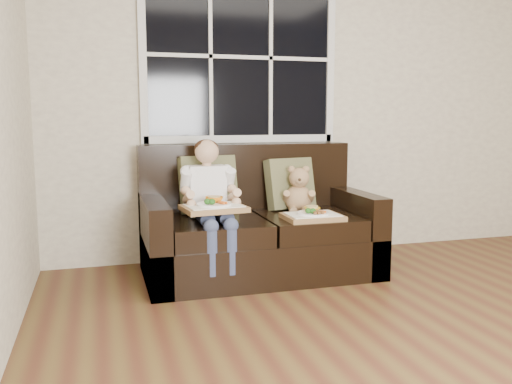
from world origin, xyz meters
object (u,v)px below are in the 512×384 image
object	(u,v)px
child	(210,192)
teddy_bear	(299,193)
loveseat	(257,232)
tray_left	(214,207)
tray_right	(313,215)

from	to	relation	value
child	teddy_bear	size ratio (longest dim) A/B	2.36
loveseat	tray_left	world-z (taller)	loveseat
loveseat	teddy_bear	size ratio (longest dim) A/B	4.61
loveseat	tray_right	xyz separation A→B (m)	(0.32, -0.33, 0.17)
teddy_bear	tray_left	size ratio (longest dim) A/B	0.82
loveseat	teddy_bear	world-z (taller)	loveseat
tray_left	tray_right	world-z (taller)	tray_left
tray_right	teddy_bear	bearing A→B (deg)	85.60
loveseat	tray_right	world-z (taller)	loveseat
child	teddy_bear	xyz separation A→B (m)	(0.72, 0.13, -0.05)
teddy_bear	tray_left	xyz separation A→B (m)	(-0.74, -0.33, -0.02)
teddy_bear	tray_right	world-z (taller)	teddy_bear
loveseat	child	world-z (taller)	child
loveseat	tray_right	bearing A→B (deg)	-46.34
loveseat	child	bearing A→B (deg)	-162.76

